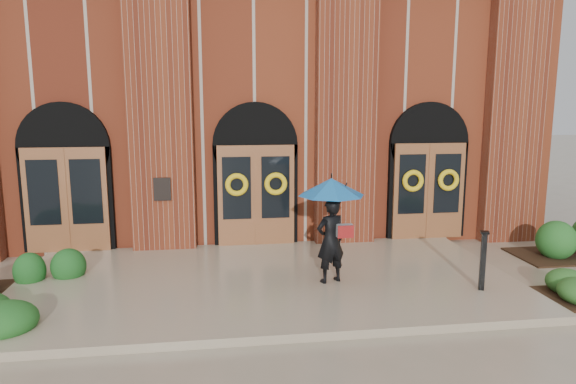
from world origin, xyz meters
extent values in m
plane|color=gray|center=(0.00, 0.00, 0.00)|extent=(90.00, 90.00, 0.00)
cube|color=gray|center=(0.00, 0.15, 0.07)|extent=(10.00, 5.30, 0.15)
cube|color=maroon|center=(0.00, 8.90, 3.50)|extent=(16.00, 12.00, 7.00)
cube|color=black|center=(-2.25, 2.47, 1.65)|extent=(0.40, 0.05, 0.55)
cube|color=maroon|center=(-2.25, 2.73, 3.50)|extent=(1.50, 0.45, 7.00)
cube|color=maroon|center=(2.25, 2.73, 3.50)|extent=(1.50, 0.45, 7.00)
cube|color=maroon|center=(6.75, 2.73, 3.50)|extent=(1.50, 0.45, 7.00)
cube|color=brown|center=(-4.50, 2.71, 1.40)|extent=(1.90, 0.10, 2.50)
cylinder|color=black|center=(-4.50, 2.85, 2.65)|extent=(2.10, 0.22, 2.10)
cube|color=brown|center=(0.00, 2.71, 1.40)|extent=(1.90, 0.10, 2.50)
cylinder|color=black|center=(0.00, 2.85, 2.65)|extent=(2.10, 0.22, 2.10)
cube|color=brown|center=(4.50, 2.71, 1.40)|extent=(1.90, 0.10, 2.50)
cylinder|color=black|center=(4.50, 2.85, 2.65)|extent=(2.10, 0.22, 2.10)
torus|color=yellow|center=(-0.48, 2.59, 1.70)|extent=(0.57, 0.13, 0.57)
torus|color=yellow|center=(0.48, 2.59, 1.70)|extent=(0.57, 0.13, 0.57)
torus|color=yellow|center=(4.02, 2.59, 1.70)|extent=(0.57, 0.13, 0.57)
torus|color=yellow|center=(4.98, 2.59, 1.70)|extent=(0.57, 0.13, 0.57)
imported|color=black|center=(1.23, -0.25, 0.99)|extent=(0.71, 0.58, 1.69)
cone|color=#155FA3|center=(1.23, -0.25, 2.07)|extent=(1.66, 1.66, 0.34)
cylinder|color=black|center=(1.28, -0.30, 1.62)|extent=(0.02, 0.02, 0.57)
cube|color=#A6A9AC|center=(1.48, -0.39, 1.22)|extent=(0.35, 0.25, 0.25)
cube|color=maroon|center=(1.48, -0.48, 1.22)|extent=(0.31, 0.13, 0.25)
cube|color=black|center=(3.99, -1.10, 0.70)|extent=(0.13, 0.13, 1.10)
cube|color=black|center=(3.99, -1.10, 1.27)|extent=(0.20, 0.20, 0.04)
ellipsoid|color=#295820|center=(5.17, -1.41, 0.23)|extent=(1.28, 1.10, 0.45)
camera|label=1|loc=(-0.96, -9.82, 3.67)|focal=32.00mm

